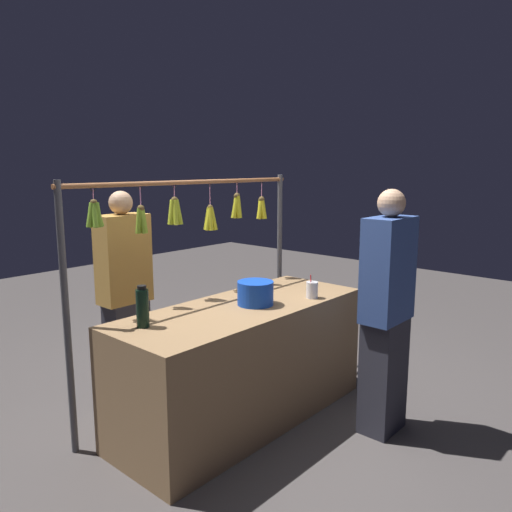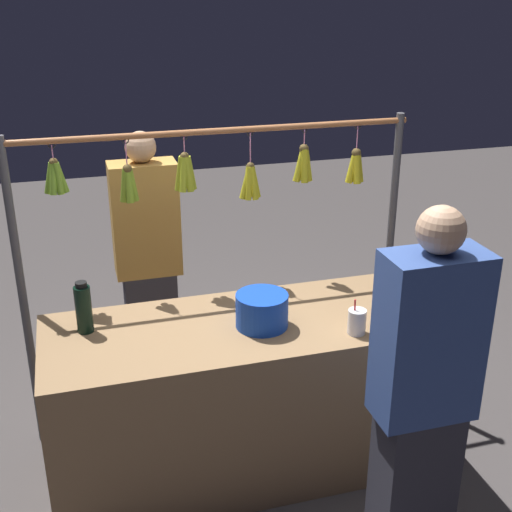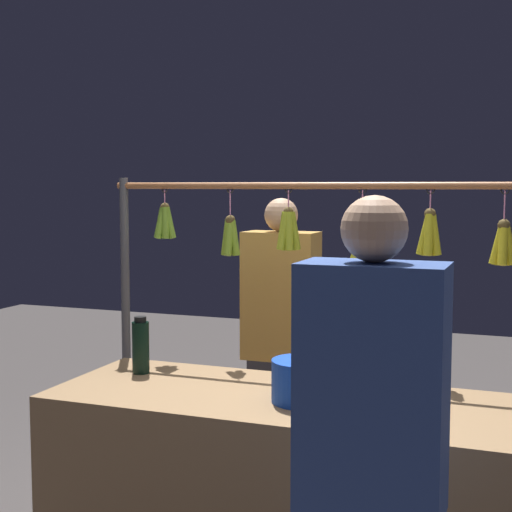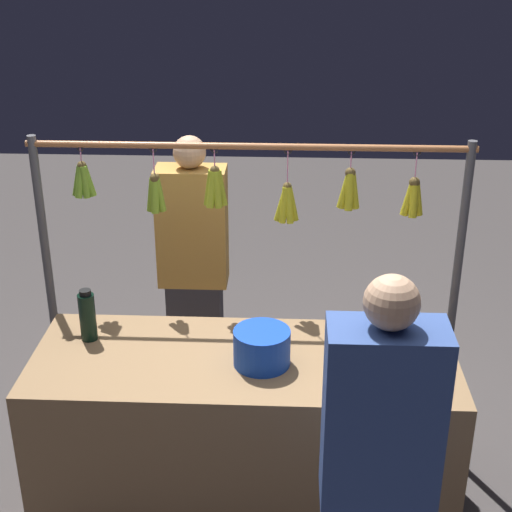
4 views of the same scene
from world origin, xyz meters
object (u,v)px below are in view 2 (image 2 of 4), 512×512
object	(u,v)px
drink_cup	(357,322)
customer_person	(421,406)
blue_bucket	(262,310)
water_bottle	(84,308)
vendor_person	(149,267)

from	to	relation	value
drink_cup	customer_person	distance (m)	0.60
blue_bucket	customer_person	xyz separation A→B (m)	(-0.43, 0.78, -0.10)
water_bottle	blue_bucket	world-z (taller)	water_bottle
vendor_person	customer_person	distance (m)	1.95
drink_cup	vendor_person	world-z (taller)	vendor_person
drink_cup	customer_person	size ratio (longest dim) A/B	0.11
vendor_person	customer_person	xyz separation A→B (m)	(-0.86, 1.75, 0.02)
customer_person	vendor_person	bearing A→B (deg)	-63.86
water_bottle	vendor_person	size ratio (longest dim) A/B	0.16
vendor_person	customer_person	world-z (taller)	customer_person
blue_bucket	vendor_person	world-z (taller)	vendor_person
water_bottle	drink_cup	xyz separation A→B (m)	(-1.24, 0.37, -0.06)
water_bottle	drink_cup	world-z (taller)	water_bottle
customer_person	blue_bucket	bearing A→B (deg)	-61.05
blue_bucket	customer_person	world-z (taller)	customer_person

